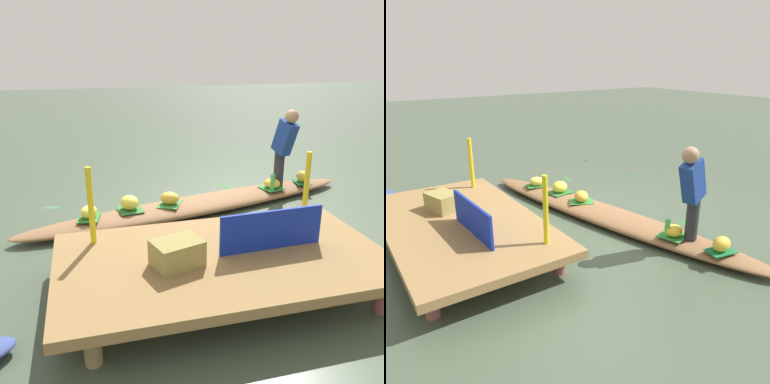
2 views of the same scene
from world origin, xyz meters
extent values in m
plane|color=#43523F|center=(0.00, 0.00, 0.00)|extent=(40.00, 40.00, 0.00)
cube|color=olive|center=(0.34, 2.08, 0.34)|extent=(3.20, 1.80, 0.10)
cylinder|color=brown|center=(-0.94, 1.36, 0.14)|extent=(0.14, 0.14, 0.29)
cylinder|color=olive|center=(1.62, 1.36, 0.14)|extent=(0.14, 0.14, 0.29)
cylinder|color=#8E4E47|center=(-0.94, 2.80, 0.14)|extent=(0.14, 0.14, 0.29)
cylinder|color=olive|center=(1.62, 2.80, 0.14)|extent=(0.14, 0.14, 0.29)
ellipsoid|color=brown|center=(0.00, 0.00, 0.09)|extent=(5.26, 1.78, 0.18)
cube|color=#2B6E2D|center=(1.03, 0.16, 0.19)|extent=(0.36, 0.43, 0.01)
ellipsoid|color=yellow|center=(1.03, 0.16, 0.29)|extent=(0.30, 0.32, 0.20)
cube|color=#2D792C|center=(1.57, 0.31, 0.19)|extent=(0.33, 0.41, 0.01)
ellipsoid|color=#F0DD54|center=(1.57, 0.31, 0.27)|extent=(0.29, 0.32, 0.16)
cube|color=#348134|center=(0.45, 0.11, 0.19)|extent=(0.42, 0.46, 0.01)
ellipsoid|color=gold|center=(0.45, 0.11, 0.28)|extent=(0.34, 0.33, 0.18)
cube|color=#186735|center=(-1.86, -0.33, 0.19)|extent=(0.29, 0.38, 0.01)
ellipsoid|color=gold|center=(-1.86, -0.33, 0.28)|extent=(0.19, 0.25, 0.19)
cube|color=#277630|center=(-1.25, -0.17, 0.19)|extent=(0.40, 0.40, 0.01)
ellipsoid|color=gold|center=(-1.25, -0.17, 0.26)|extent=(0.34, 0.34, 0.15)
cylinder|color=#28282D|center=(-1.42, -0.31, 0.46)|extent=(0.16, 0.16, 0.55)
cube|color=navy|center=(-1.44, -0.22, 0.98)|extent=(0.27, 0.47, 0.58)
sphere|color=#9E7556|center=(-1.46, -0.10, 1.32)|extent=(0.20, 0.20, 0.20)
cylinder|color=#4BBD5A|center=(-1.21, -0.09, 0.31)|extent=(0.07, 0.07, 0.25)
cube|color=#1129A0|center=(-0.16, 2.08, 0.59)|extent=(1.09, 0.08, 0.41)
cylinder|color=gold|center=(-0.86, 1.48, 0.79)|extent=(0.06, 0.06, 0.81)
cylinder|color=gold|center=(1.54, 1.48, 0.79)|extent=(0.06, 0.06, 0.81)
cube|color=olive|center=(0.82, 2.16, 0.51)|extent=(0.51, 0.43, 0.24)
ellipsoid|color=#356F3F|center=(2.12, -0.68, 0.00)|extent=(0.29, 0.16, 0.01)
ellipsoid|color=#30573B|center=(1.60, -1.95, 0.00)|extent=(0.25, 0.25, 0.01)
ellipsoid|color=#306B32|center=(-0.75, -0.99, 0.00)|extent=(0.18, 0.31, 0.01)
camera|label=1|loc=(1.56, 5.47, 2.29)|focal=38.69mm
camera|label=2|loc=(-4.31, 3.38, 2.38)|focal=35.94mm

